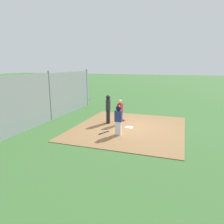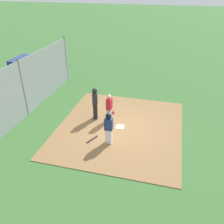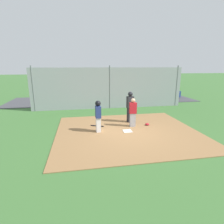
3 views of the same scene
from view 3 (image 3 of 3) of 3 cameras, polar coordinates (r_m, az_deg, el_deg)
ground_plane at (r=9.45m, az=4.89°, el=-6.23°), size 140.00×140.00×0.00m
dirt_infield at (r=9.44m, az=4.89°, el=-6.14°), size 7.20×6.40×0.03m
home_plate at (r=9.43m, az=4.89°, el=-6.00°), size 0.44×0.44×0.02m
catcher at (r=9.98m, az=6.58°, el=-0.02°), size 0.40×0.28×1.59m
umpire at (r=10.73m, az=5.72°, el=1.85°), size 0.43×0.34×1.83m
runner at (r=9.10m, az=-4.40°, el=-0.74°), size 0.28×0.39×1.62m
baseball_bat at (r=10.16m, az=-4.72°, el=-4.37°), size 0.71×0.37×0.06m
catcher_mask at (r=10.49m, az=11.05°, el=-3.82°), size 0.24×0.20×0.12m
backstop_fence at (r=14.34m, az=-0.71°, el=7.50°), size 12.00×0.10×3.35m
parking_lot at (r=18.28m, az=-2.66°, el=3.95°), size 18.00×5.20×0.04m
parked_car_blue at (r=20.01m, az=14.62°, el=6.13°), size 4.23×1.93×1.28m
parked_car_green at (r=18.29m, az=-1.09°, el=5.85°), size 4.35×2.21×1.28m
parked_car_silver at (r=18.67m, az=-12.16°, el=5.71°), size 4.39×2.30×1.28m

